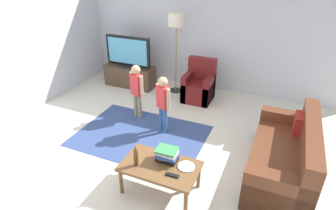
{
  "coord_description": "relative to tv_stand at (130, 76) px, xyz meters",
  "views": [
    {
      "loc": [
        1.6,
        -3.09,
        2.79
      ],
      "look_at": [
        0.0,
        0.6,
        0.65
      ],
      "focal_mm": 29.92,
      "sensor_mm": 36.0,
      "label": 1
    }
  ],
  "objects": [
    {
      "name": "tv_remote",
      "position": [
        2.34,
        -2.97,
        0.19
      ],
      "size": [
        0.17,
        0.06,
        0.02
      ],
      "primitive_type": "cube",
      "rotation": [
        0.0,
        0.0,
        0.05
      ],
      "color": "black",
      "rests_on": "coffee_table"
    },
    {
      "name": "area_rug",
      "position": [
        1.26,
        -1.83,
        -0.24
      ],
      "size": [
        2.2,
        1.6,
        0.01
      ],
      "primitive_type": "cube",
      "color": "#33477A",
      "rests_on": "ground"
    },
    {
      "name": "tv",
      "position": [
        -0.0,
        -0.02,
        0.6
      ],
      "size": [
        1.1,
        0.28,
        0.71
      ],
      "color": "black",
      "rests_on": "tv_stand"
    },
    {
      "name": "child_center",
      "position": [
        1.56,
        -1.51,
        0.38
      ],
      "size": [
        0.32,
        0.21,
        1.04
      ],
      "color": "#33598C",
      "rests_on": "ground"
    },
    {
      "name": "book_stack",
      "position": [
        2.17,
        -2.73,
        0.27
      ],
      "size": [
        0.29,
        0.23,
        0.18
      ],
      "color": "black",
      "rests_on": "coffee_table"
    },
    {
      "name": "child_near_tv",
      "position": [
        0.9,
        -1.25,
        0.4
      ],
      "size": [
        0.34,
        0.2,
        1.06
      ],
      "color": "gray",
      "rests_on": "ground"
    },
    {
      "name": "armchair",
      "position": [
        1.75,
        -0.04,
        0.05
      ],
      "size": [
        0.6,
        0.6,
        0.9
      ],
      "color": "maroon",
      "rests_on": "ground"
    },
    {
      "name": "bottle",
      "position": [
        1.84,
        -2.97,
        0.3
      ],
      "size": [
        0.06,
        0.06,
        0.29
      ],
      "color": "#4C3319",
      "rests_on": "coffee_table"
    },
    {
      "name": "couch",
      "position": [
        3.63,
        -1.87,
        0.05
      ],
      "size": [
        0.8,
        1.8,
        0.86
      ],
      "color": "brown",
      "rests_on": "ground"
    },
    {
      "name": "floor_lamp",
      "position": [
        1.12,
        0.15,
        1.3
      ],
      "size": [
        0.36,
        0.36,
        1.78
      ],
      "color": "#262626",
      "rests_on": "ground"
    },
    {
      "name": "coffee_table",
      "position": [
        2.12,
        -2.85,
        0.13
      ],
      "size": [
        1.0,
        0.6,
        0.42
      ],
      "color": "brown",
      "rests_on": "ground"
    },
    {
      "name": "ground",
      "position": [
        1.73,
        -2.3,
        -0.24
      ],
      "size": [
        7.8,
        7.8,
        0.0
      ],
      "primitive_type": "plane",
      "color": "beige"
    },
    {
      "name": "wall_back",
      "position": [
        1.73,
        0.7,
        1.11
      ],
      "size": [
        6.0,
        0.12,
        2.7
      ],
      "primitive_type": "cube",
      "color": "silver",
      "rests_on": "ground"
    },
    {
      "name": "plate",
      "position": [
        2.44,
        -2.75,
        0.18
      ],
      "size": [
        0.22,
        0.22,
        0.02
      ],
      "color": "white",
      "rests_on": "coffee_table"
    },
    {
      "name": "tv_stand",
      "position": [
        0.0,
        0.0,
        0.0
      ],
      "size": [
        1.2,
        0.44,
        0.5
      ],
      "color": "#4C3828",
      "rests_on": "ground"
    }
  ]
}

